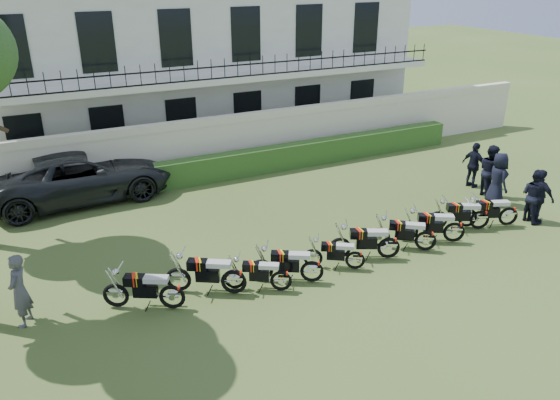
{
  "coord_description": "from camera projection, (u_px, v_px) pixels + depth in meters",
  "views": [
    {
      "loc": [
        -7.62,
        -11.8,
        7.74
      ],
      "look_at": [
        -0.81,
        2.07,
        1.08
      ],
      "focal_mm": 35.0,
      "sensor_mm": 36.0,
      "label": 1
    }
  ],
  "objects": [
    {
      "name": "ground",
      "position": [
        336.0,
        254.0,
        15.88
      ],
      "size": [
        100.0,
        100.0,
        0.0
      ],
      "primitive_type": "plane",
      "color": "#3E5421",
      "rests_on": "ground"
    },
    {
      "name": "perimeter_wall",
      "position": [
        233.0,
        142.0,
        22.01
      ],
      "size": [
        30.0,
        0.35,
        2.3
      ],
      "color": "beige",
      "rests_on": "ground"
    },
    {
      "name": "hedge",
      "position": [
        264.0,
        160.0,
        22.02
      ],
      "size": [
        18.0,
        0.6,
        1.0
      ],
      "primitive_type": "cube",
      "color": "#294F1C",
      "rests_on": "ground"
    },
    {
      "name": "building",
      "position": [
        185.0,
        57.0,
        25.91
      ],
      "size": [
        20.4,
        9.6,
        7.4
      ],
      "color": "silver",
      "rests_on": "ground"
    },
    {
      "name": "motorcycle_0",
      "position": [
        172.0,
        291.0,
        13.15
      ],
      "size": [
        1.83,
        1.08,
        1.11
      ],
      "rotation": [
        0.0,
        0.0,
        1.06
      ],
      "color": "black",
      "rests_on": "ground"
    },
    {
      "name": "motorcycle_1",
      "position": [
        234.0,
        276.0,
        13.75
      ],
      "size": [
        1.85,
        1.17,
        1.14
      ],
      "rotation": [
        0.0,
        0.0,
        1.03
      ],
      "color": "black",
      "rests_on": "ground"
    },
    {
      "name": "motorcycle_2",
      "position": [
        281.0,
        276.0,
        13.92
      ],
      "size": [
        1.57,
        0.97,
        0.96
      ],
      "rotation": [
        0.0,
        0.0,
        1.04
      ],
      "color": "black",
      "rests_on": "ground"
    },
    {
      "name": "motorcycle_3",
      "position": [
        312.0,
        266.0,
        14.28
      ],
      "size": [
        1.74,
        1.05,
        1.06
      ],
      "rotation": [
        0.0,
        0.0,
        1.05
      ],
      "color": "black",
      "rests_on": "ground"
    },
    {
      "name": "motorcycle_4",
      "position": [
        355.0,
        256.0,
        14.92
      ],
      "size": [
        1.47,
        0.99,
        0.93
      ],
      "rotation": [
        0.0,
        0.0,
        1.0
      ],
      "color": "black",
      "rests_on": "ground"
    },
    {
      "name": "motorcycle_5",
      "position": [
        389.0,
        243.0,
        15.45
      ],
      "size": [
        1.87,
        1.02,
        1.11
      ],
      "rotation": [
        0.0,
        0.0,
        1.11
      ],
      "color": "black",
      "rests_on": "ground"
    },
    {
      "name": "motorcycle_6",
      "position": [
        426.0,
        236.0,
        15.87
      ],
      "size": [
        1.62,
        1.23,
        1.06
      ],
      "rotation": [
        0.0,
        0.0,
        0.94
      ],
      "color": "black",
      "rests_on": "ground"
    },
    {
      "name": "motorcycle_7",
      "position": [
        455.0,
        227.0,
        16.36
      ],
      "size": [
        1.79,
        1.1,
        1.1
      ],
      "rotation": [
        0.0,
        0.0,
        1.04
      ],
      "color": "black",
      "rests_on": "ground"
    },
    {
      "name": "motorcycle_8",
      "position": [
        480.0,
        215.0,
        17.19
      ],
      "size": [
        1.81,
        0.96,
        1.06
      ],
      "rotation": [
        0.0,
        0.0,
        1.13
      ],
      "color": "black",
      "rests_on": "ground"
    },
    {
      "name": "motorcycle_9",
      "position": [
        509.0,
        212.0,
        17.42
      ],
      "size": [
        1.87,
        0.88,
        1.07
      ],
      "rotation": [
        0.0,
        0.0,
        1.2
      ],
      "color": "black",
      "rests_on": "ground"
    },
    {
      "name": "suv",
      "position": [
        80.0,
        176.0,
        19.33
      ],
      "size": [
        6.43,
        3.21,
        1.75
      ],
      "primitive_type": "imported",
      "rotation": [
        0.0,
        0.0,
        1.62
      ],
      "color": "black",
      "rests_on": "ground"
    },
    {
      "name": "inspector",
      "position": [
        19.0,
        291.0,
        12.47
      ],
      "size": [
        0.66,
        0.78,
        1.8
      ],
      "primitive_type": "imported",
      "rotation": [
        0.0,
        0.0,
        -2.0
      ],
      "color": "#515155",
      "rests_on": "ground"
    },
    {
      "name": "officer_1",
      "position": [
        534.0,
        196.0,
        17.63
      ],
      "size": [
        0.72,
        0.9,
        1.78
      ],
      "primitive_type": "imported",
      "rotation": [
        0.0,
        0.0,
        1.52
      ],
      "color": "black",
      "rests_on": "ground"
    },
    {
      "name": "officer_2",
      "position": [
        538.0,
        197.0,
        17.51
      ],
      "size": [
        0.56,
        1.11,
        1.81
      ],
      "primitive_type": "imported",
      "rotation": [
        0.0,
        0.0,
        1.69
      ],
      "color": "black",
      "rests_on": "ground"
    },
    {
      "name": "officer_3",
      "position": [
        498.0,
        179.0,
        18.82
      ],
      "size": [
        0.84,
        1.06,
        1.89
      ],
      "primitive_type": "imported",
      "rotation": [
        0.0,
        0.0,
        1.28
      ],
      "color": "black",
      "rests_on": "ground"
    },
    {
      "name": "officer_4",
      "position": [
        490.0,
        171.0,
        19.55
      ],
      "size": [
        0.98,
        1.11,
        1.92
      ],
      "primitive_type": "imported",
      "rotation": [
        0.0,
        0.0,
        1.25
      ],
      "color": "black",
      "rests_on": "ground"
    },
    {
      "name": "officer_5",
      "position": [
        474.0,
        165.0,
        20.38
      ],
      "size": [
        0.58,
        1.07,
        1.73
      ],
      "primitive_type": "imported",
      "rotation": [
        0.0,
        0.0,
        1.73
      ],
      "color": "black",
      "rests_on": "ground"
    }
  ]
}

